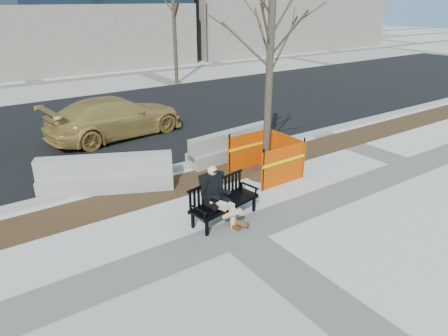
{
  "coord_description": "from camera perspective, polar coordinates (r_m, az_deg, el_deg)",
  "views": [
    {
      "loc": [
        -4.11,
        -5.62,
        4.37
      ],
      "look_at": [
        0.55,
        1.18,
        0.88
      ],
      "focal_mm": 32.39,
      "sensor_mm": 36.0,
      "label": 1
    }
  ],
  "objects": [
    {
      "name": "tree_fence",
      "position": [
        10.83,
        5.8,
        -0.98
      ],
      "size": [
        2.23,
        2.23,
        5.46
      ],
      "primitive_type": null,
      "rotation": [
        0.0,
        0.0,
        0.02
      ],
      "color": "#FA4800",
      "rests_on": "ground"
    },
    {
      "name": "ground",
      "position": [
        8.22,
        1.5,
        -9.19
      ],
      "size": [
        120.0,
        120.0,
        0.0
      ],
      "primitive_type": "plane",
      "color": "beige",
      "rests_on": "ground"
    },
    {
      "name": "far_tree_right",
      "position": [
        22.9,
        -6.66,
        11.79
      ],
      "size": [
        2.62,
        2.62,
        6.12
      ],
      "primitive_type": null,
      "rotation": [
        0.0,
        0.0,
        0.17
      ],
      "color": "#45392C",
      "rests_on": "ground"
    },
    {
      "name": "sedan",
      "position": [
        14.3,
        -14.71,
        4.38
      ],
      "size": [
        4.85,
        2.48,
        1.35
      ],
      "primitive_type": "imported",
      "rotation": [
        0.0,
        0.0,
        1.7
      ],
      "color": "#AE8B42",
      "rests_on": "ground"
    },
    {
      "name": "mulch_strip",
      "position": [
        10.17,
        -7.11,
        -2.66
      ],
      "size": [
        40.0,
        1.2,
        0.02
      ],
      "primitive_type": "cube",
      "color": "#47301C",
      "rests_on": "ground"
    },
    {
      "name": "seated_man",
      "position": [
        8.6,
        -1.15,
        -7.61
      ],
      "size": [
        0.7,
        0.99,
        1.27
      ],
      "primitive_type": null,
      "rotation": [
        0.0,
        0.0,
        0.18
      ],
      "color": "black",
      "rests_on": "ground"
    },
    {
      "name": "asphalt_street",
      "position": [
        15.62,
        -17.85,
        5.59
      ],
      "size": [
        60.0,
        10.4,
        0.01
      ],
      "primitive_type": "cube",
      "color": "black",
      "rests_on": "ground"
    },
    {
      "name": "jersey_barrier_right",
      "position": [
        11.98,
        1.0,
        1.55
      ],
      "size": [
        2.94,
        0.87,
        0.83
      ],
      "primitive_type": null,
      "rotation": [
        0.0,
        0.0,
        0.1
      ],
      "color": "gray",
      "rests_on": "ground"
    },
    {
      "name": "jersey_barrier_left",
      "position": [
        10.35,
        -16.03,
        -2.99
      ],
      "size": [
        3.15,
        1.92,
        0.91
      ],
      "primitive_type": null,
      "rotation": [
        0.0,
        0.0,
        -0.44
      ],
      "color": "#98968E",
      "rests_on": "ground"
    },
    {
      "name": "curb",
      "position": [
        10.93,
        -9.45,
        -0.61
      ],
      "size": [
        60.0,
        0.25,
        0.12
      ],
      "primitive_type": "cube",
      "color": "#9E9B93",
      "rests_on": "ground"
    },
    {
      "name": "bench",
      "position": [
        8.7,
        0.06,
        -7.21
      ],
      "size": [
        1.7,
        0.87,
        0.86
      ],
      "primitive_type": null,
      "rotation": [
        0.0,
        0.0,
        0.18
      ],
      "color": "black",
      "rests_on": "ground"
    }
  ]
}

